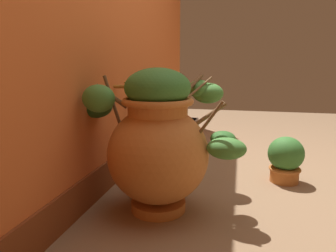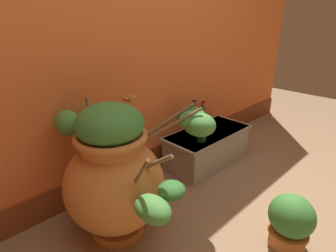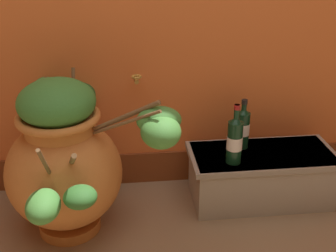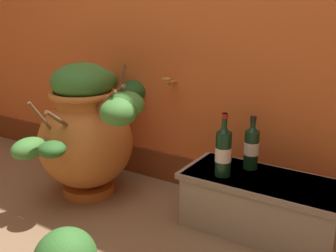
{
  "view_description": "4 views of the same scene",
  "coord_description": "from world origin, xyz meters",
  "px_view_note": "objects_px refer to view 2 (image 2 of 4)",
  "views": [
    {
      "loc": [
        -2.1,
        0.27,
        0.82
      ],
      "look_at": [
        -0.08,
        0.74,
        0.4
      ],
      "focal_mm": 32.9,
      "sensor_mm": 36.0,
      "label": 1
    },
    {
      "loc": [
        -1.2,
        -0.44,
        1.21
      ],
      "look_at": [
        -0.01,
        0.78,
        0.51
      ],
      "focal_mm": 29.01,
      "sensor_mm": 36.0,
      "label": 2
    },
    {
      "loc": [
        -0.22,
        -1.2,
        1.44
      ],
      "look_at": [
        -0.0,
        0.78,
        0.51
      ],
      "focal_mm": 47.33,
      "sensor_mm": 36.0,
      "label": 3
    },
    {
      "loc": [
        1.08,
        -0.91,
        1.1
      ],
      "look_at": [
        0.0,
        0.79,
        0.49
      ],
      "focal_mm": 41.91,
      "sensor_mm": 36.0,
      "label": 4
    }
  ],
  "objects_px": {
    "wine_bottle_left": "(202,125)",
    "potted_shrub": "(290,222)",
    "terracotta_urn": "(117,172)",
    "wine_bottle_middle": "(194,118)"
  },
  "relations": [
    {
      "from": "terracotta_urn",
      "to": "wine_bottle_left",
      "type": "bearing_deg",
      "value": 5.17
    },
    {
      "from": "wine_bottle_left",
      "to": "potted_shrub",
      "type": "bearing_deg",
      "value": -106.44
    },
    {
      "from": "wine_bottle_middle",
      "to": "potted_shrub",
      "type": "height_order",
      "value": "wine_bottle_middle"
    },
    {
      "from": "wine_bottle_left",
      "to": "wine_bottle_middle",
      "type": "relative_size",
      "value": 1.14
    },
    {
      "from": "wine_bottle_middle",
      "to": "terracotta_urn",
      "type": "bearing_deg",
      "value": -165.66
    },
    {
      "from": "terracotta_urn",
      "to": "potted_shrub",
      "type": "bearing_deg",
      "value": -51.79
    },
    {
      "from": "wine_bottle_left",
      "to": "terracotta_urn",
      "type": "bearing_deg",
      "value": -174.83
    },
    {
      "from": "wine_bottle_middle",
      "to": "potted_shrub",
      "type": "bearing_deg",
      "value": -108.43
    },
    {
      "from": "terracotta_urn",
      "to": "wine_bottle_left",
      "type": "xyz_separation_m",
      "value": [
        0.84,
        0.08,
        0.02
      ]
    },
    {
      "from": "potted_shrub",
      "to": "wine_bottle_left",
      "type": "bearing_deg",
      "value": 73.56
    }
  ]
}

